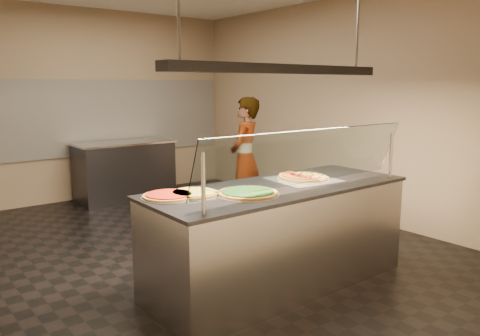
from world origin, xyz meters
TOP-DOWN VIEW (x-y plane):
  - ground at (0.00, 0.00)m, footprint 5.00×6.00m
  - wall_back at (0.00, 3.01)m, footprint 5.00×0.02m
  - wall_front at (0.00, -3.01)m, footprint 5.00×0.02m
  - wall_right at (2.51, 0.00)m, footprint 0.02×6.00m
  - tile_band at (0.00, 2.98)m, footprint 4.90×0.02m
  - serving_counter at (0.13, -1.40)m, footprint 2.49×0.94m
  - sneeze_guard at (0.13, -1.74)m, footprint 2.25×0.18m
  - perforated_tray at (0.49, -1.34)m, footprint 0.62×0.62m
  - half_pizza_pepperoni at (0.38, -1.34)m, footprint 0.28×0.49m
  - half_pizza_sausage at (0.61, -1.34)m, footprint 0.28×0.49m
  - pizza_spinach at (-0.31, -1.50)m, footprint 0.52×0.52m
  - pizza_cheese at (-0.66, -1.23)m, footprint 0.43×0.43m
  - pizza_tomato at (-0.86, -1.18)m, footprint 0.45×0.45m
  - pizza_spatula at (-0.48, -1.33)m, footprint 0.23×0.22m
  - prep_table at (0.42, 2.55)m, footprint 1.51×0.74m
  - worker at (1.28, 0.54)m, footprint 0.72×0.67m
  - heat_lamp_housing at (0.13, -1.40)m, footprint 2.30×0.18m
  - lamp_rod_right at (1.13, -1.40)m, footprint 0.02×0.02m

SIDE VIEW (x-z plane):
  - ground at x=0.00m, z-range -0.02..0.00m
  - serving_counter at x=0.13m, z-range 0.00..0.93m
  - prep_table at x=0.42m, z-range 0.00..0.93m
  - worker at x=1.28m, z-range 0.00..1.66m
  - perforated_tray at x=0.49m, z-range 0.93..0.94m
  - pizza_cheese at x=-0.66m, z-range 0.93..0.96m
  - pizza_tomato at x=-0.86m, z-range 0.93..0.96m
  - pizza_spinach at x=-0.31m, z-range 0.93..0.96m
  - half_pizza_sausage at x=0.61m, z-range 0.94..0.98m
  - pizza_spatula at x=-0.48m, z-range 0.95..0.97m
  - half_pizza_pepperoni at x=0.38m, z-range 0.94..0.99m
  - sneeze_guard at x=0.13m, z-range 0.96..1.49m
  - tile_band at x=0.00m, z-range 0.70..1.90m
  - wall_back at x=0.00m, z-range 0.00..3.00m
  - wall_front at x=0.00m, z-range 0.00..3.00m
  - wall_right at x=2.51m, z-range 0.00..3.00m
  - heat_lamp_housing at x=0.13m, z-range 1.91..1.99m
  - lamp_rod_right at x=1.13m, z-range 1.99..3.00m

